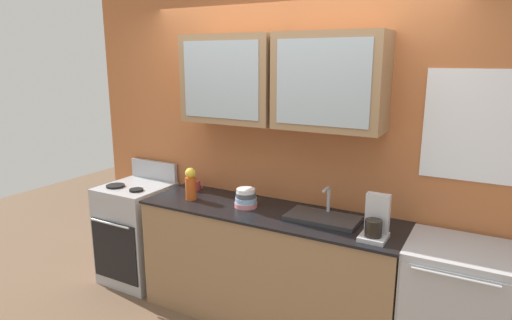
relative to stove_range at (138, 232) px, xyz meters
The scene contains 10 objects.
ground_plane 1.47m from the stove_range, ahead, with size 10.00×10.00×0.00m, color brown.
back_wall_unit 1.77m from the stove_range, 12.29° to the left, with size 3.95×0.43×2.73m.
counter 1.39m from the stove_range, ahead, with size 2.09×0.62×0.93m.
stove_range is the anchor object (origin of this frame).
sink_faucet 1.89m from the stove_range, ahead, with size 0.53×0.29×0.23m.
bowl_stack 1.31m from the stove_range, ahead, with size 0.18×0.18×0.15m.
vase 0.92m from the stove_range, ahead, with size 0.09×0.09×0.27m.
cup_near_sink 0.79m from the stove_range, 15.52° to the left, with size 0.12×0.08×0.09m.
dishwasher 2.75m from the stove_range, ahead, with size 0.63×0.61×0.93m.
coffee_maker 2.32m from the stove_range, ahead, with size 0.17×0.20×0.29m.
Camera 1 is at (1.47, -2.82, 2.07)m, focal length 30.53 mm.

